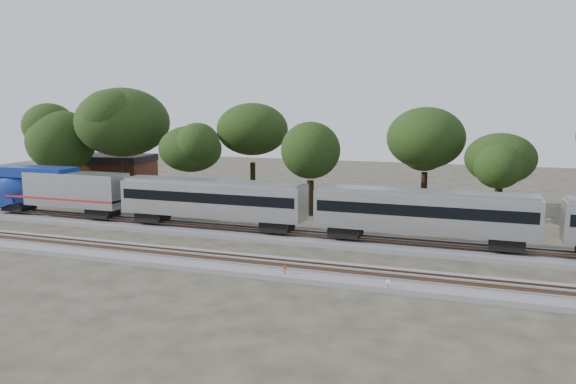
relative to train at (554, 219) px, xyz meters
name	(u,v)px	position (x,y,z in m)	size (l,w,h in m)	color
ground	(277,256)	(-21.33, -6.00, -3.39)	(160.00, 160.00, 0.00)	#383328
track_far	(299,237)	(-21.33, 0.00, -3.18)	(160.00, 5.00, 0.73)	slate
track_near	(258,266)	(-21.33, -10.00, -3.18)	(160.00, 5.00, 0.73)	slate
train	(554,219)	(0.00, 0.00, 0.00)	(116.87, 3.34, 4.93)	silver
switch_stand_red	(285,270)	(-18.52, -11.77, -2.72)	(0.32, 0.15, 1.05)	#512D19
switch_stand_white	(388,284)	(-11.08, -12.29, -2.80)	(0.28, 0.13, 0.91)	#512D19
switch_lever	(358,285)	(-13.20, -11.73, -3.24)	(0.50, 0.30, 0.30)	#512D19
brick_building	(113,173)	(-56.07, 19.12, -0.76)	(11.76, 9.03, 5.21)	brown
tree_0	(61,141)	(-57.78, 11.03, 4.24)	(7.77, 7.77, 10.95)	black
tree_1	(123,122)	(-48.59, 11.68, 6.78)	(10.34, 10.34, 14.58)	black
tree_2	(190,149)	(-37.79, 9.35, 3.87)	(7.39, 7.39, 10.42)	black
tree_3	(252,129)	(-33.67, 18.13, 5.86)	(9.41, 9.41, 13.27)	black
tree_4	(311,151)	(-23.76, 11.22, 3.95)	(7.47, 7.47, 10.54)	black
tree_5	(426,138)	(-11.97, 17.74, 5.20)	(8.74, 8.74, 12.32)	black
tree_6	(500,159)	(-3.93, 14.40, 3.36)	(6.88, 6.88, 9.70)	black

